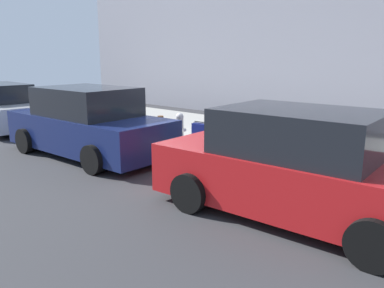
{
  "coord_description": "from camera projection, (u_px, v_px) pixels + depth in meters",
  "views": [
    {
      "loc": [
        -7.35,
        6.76,
        2.44
      ],
      "look_at": [
        -1.81,
        0.65,
        0.56
      ],
      "focal_mm": 35.94,
      "sensor_mm": 36.0,
      "label": 1
    }
  ],
  "objects": [
    {
      "name": "suitcase_black_0",
      "position": [
        302.0,
        155.0,
        8.1
      ],
      "size": [
        0.39,
        0.2,
        0.6
      ],
      "color": "black",
      "rests_on": "sidewalk_curb"
    },
    {
      "name": "fire_hydrant",
      "position": [
        180.0,
        127.0,
        10.41
      ],
      "size": [
        0.39,
        0.21,
        0.82
      ],
      "color": "#99999E",
      "rests_on": "sidewalk_curb"
    },
    {
      "name": "suitcase_navy_5",
      "position": [
        201.0,
        135.0,
        9.97
      ],
      "size": [
        0.49,
        0.24,
        0.67
      ],
      "color": "navy",
      "rests_on": "sidewalk_curb"
    },
    {
      "name": "suitcase_teal_2",
      "position": [
        255.0,
        142.0,
        8.87
      ],
      "size": [
        0.5,
        0.27,
        0.93
      ],
      "color": "#0F606B",
      "rests_on": "sidewalk_curb"
    },
    {
      "name": "suitcase_silver_3",
      "position": [
        234.0,
        140.0,
        9.23
      ],
      "size": [
        0.45,
        0.24,
        0.9
      ],
      "color": "#9EA0A8",
      "rests_on": "sidewalk_curb"
    },
    {
      "name": "sidewalk_curb",
      "position": [
        217.0,
        134.0,
        12.03
      ],
      "size": [
        18.0,
        5.0,
        0.14
      ],
      "primitive_type": "cube",
      "color": "#9E9B93",
      "rests_on": "ground_plane"
    },
    {
      "name": "bollard_post",
      "position": [
        161.0,
        128.0,
        10.71
      ],
      "size": [
        0.17,
        0.17,
        0.69
      ],
      "primitive_type": "cylinder",
      "color": "brown",
      "rests_on": "sidewalk_curb"
    },
    {
      "name": "suitcase_red_1",
      "position": [
        279.0,
        149.0,
        8.49
      ],
      "size": [
        0.5,
        0.28,
        0.89
      ],
      "color": "red",
      "rests_on": "sidewalk_curb"
    },
    {
      "name": "parked_car_navy_1",
      "position": [
        88.0,
        124.0,
        9.57
      ],
      "size": [
        4.71,
        2.23,
        1.71
      ],
      "color": "#141E4C",
      "rests_on": "ground_plane"
    },
    {
      "name": "parking_meter",
      "position": [
        350.0,
        133.0,
        7.59
      ],
      "size": [
        0.12,
        0.09,
        1.27
      ],
      "color": "slate",
      "rests_on": "sidewalk_curb"
    },
    {
      "name": "ground_plane",
      "position": [
        158.0,
        150.0,
        10.24
      ],
      "size": [
        40.0,
        40.0,
        0.0
      ],
      "primitive_type": "plane",
      "color": "#333335"
    },
    {
      "name": "parked_car_red_0",
      "position": [
        297.0,
        168.0,
        5.86
      ],
      "size": [
        4.52,
        2.24,
        1.68
      ],
      "color": "#AD1619",
      "rests_on": "ground_plane"
    },
    {
      "name": "suitcase_olive_4",
      "position": [
        217.0,
        137.0,
        9.58
      ],
      "size": [
        0.37,
        0.24,
        0.74
      ],
      "color": "#59601E",
      "rests_on": "sidewalk_curb"
    }
  ]
}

